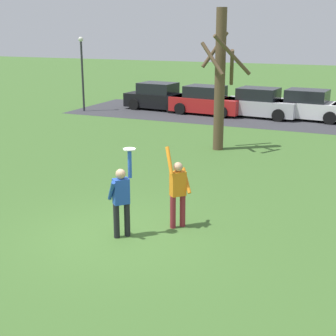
{
  "coord_description": "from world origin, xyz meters",
  "views": [
    {
      "loc": [
        5.37,
        -9.3,
        4.7
      ],
      "look_at": [
        0.67,
        1.57,
        1.32
      ],
      "focal_mm": 52.25,
      "sensor_mm": 36.0,
      "label": 1
    }
  ],
  "objects_px": {
    "person_catcher": "(121,197)",
    "lamppost_by_lot": "(82,67)",
    "parked_car_silver": "(260,104)",
    "bare_tree_tall": "(220,78)",
    "parked_car_black": "(159,97)",
    "person_defender": "(178,189)",
    "frisbee_disc": "(129,149)",
    "parked_car_white": "(309,106)",
    "parked_car_red": "(207,101)"
  },
  "relations": [
    {
      "from": "bare_tree_tall",
      "to": "person_defender",
      "type": "bearing_deg",
      "value": -79.18
    },
    {
      "from": "person_defender",
      "to": "frisbee_disc",
      "type": "relative_size",
      "value": 7.19
    },
    {
      "from": "parked_car_red",
      "to": "lamppost_by_lot",
      "type": "relative_size",
      "value": 1.0
    },
    {
      "from": "frisbee_disc",
      "to": "bare_tree_tall",
      "type": "bearing_deg",
      "value": 94.6
    },
    {
      "from": "parked_car_silver",
      "to": "person_catcher",
      "type": "bearing_deg",
      "value": -82.41
    },
    {
      "from": "parked_car_silver",
      "to": "lamppost_by_lot",
      "type": "xyz_separation_m",
      "value": [
        -10.0,
        -2.15,
        1.86
      ]
    },
    {
      "from": "person_defender",
      "to": "lamppost_by_lot",
      "type": "height_order",
      "value": "lamppost_by_lot"
    },
    {
      "from": "lamppost_by_lot",
      "to": "parked_car_red",
      "type": "bearing_deg",
      "value": 15.58
    },
    {
      "from": "parked_car_black",
      "to": "person_defender",
      "type": "bearing_deg",
      "value": -59.27
    },
    {
      "from": "bare_tree_tall",
      "to": "parked_car_black",
      "type": "bearing_deg",
      "value": 127.43
    },
    {
      "from": "person_defender",
      "to": "parked_car_red",
      "type": "bearing_deg",
      "value": -120.55
    },
    {
      "from": "parked_car_black",
      "to": "lamppost_by_lot",
      "type": "bearing_deg",
      "value": -143.25
    },
    {
      "from": "person_catcher",
      "to": "lamppost_by_lot",
      "type": "distance_m",
      "value": 18.66
    },
    {
      "from": "parked_car_white",
      "to": "parked_car_silver",
      "type": "bearing_deg",
      "value": -169.6
    },
    {
      "from": "person_defender",
      "to": "lamppost_by_lot",
      "type": "distance_m",
      "value": 18.42
    },
    {
      "from": "person_catcher",
      "to": "bare_tree_tall",
      "type": "distance_m",
      "value": 9.34
    },
    {
      "from": "frisbee_disc",
      "to": "parked_car_white",
      "type": "bearing_deg",
      "value": 84.71
    },
    {
      "from": "parked_car_black",
      "to": "bare_tree_tall",
      "type": "relative_size",
      "value": 0.77
    },
    {
      "from": "person_catcher",
      "to": "parked_car_silver",
      "type": "relative_size",
      "value": 0.49
    },
    {
      "from": "parked_car_red",
      "to": "bare_tree_tall",
      "type": "height_order",
      "value": "bare_tree_tall"
    },
    {
      "from": "frisbee_disc",
      "to": "parked_car_silver",
      "type": "relative_size",
      "value": 0.07
    },
    {
      "from": "person_defender",
      "to": "parked_car_red",
      "type": "height_order",
      "value": "person_defender"
    },
    {
      "from": "person_defender",
      "to": "frisbee_disc",
      "type": "height_order",
      "value": "frisbee_disc"
    },
    {
      "from": "person_defender",
      "to": "bare_tree_tall",
      "type": "bearing_deg",
      "value": -126.39
    },
    {
      "from": "frisbee_disc",
      "to": "lamppost_by_lot",
      "type": "height_order",
      "value": "lamppost_by_lot"
    },
    {
      "from": "parked_car_red",
      "to": "bare_tree_tall",
      "type": "distance_m",
      "value": 8.84
    },
    {
      "from": "parked_car_silver",
      "to": "parked_car_white",
      "type": "relative_size",
      "value": 1.0
    },
    {
      "from": "parked_car_red",
      "to": "parked_car_white",
      "type": "bearing_deg",
      "value": 9.57
    },
    {
      "from": "frisbee_disc",
      "to": "parked_car_red",
      "type": "bearing_deg",
      "value": 103.22
    },
    {
      "from": "parked_car_silver",
      "to": "parked_car_white",
      "type": "bearing_deg",
      "value": 10.4
    },
    {
      "from": "person_defender",
      "to": "frisbee_disc",
      "type": "bearing_deg",
      "value": 0.0
    },
    {
      "from": "person_catcher",
      "to": "parked_car_black",
      "type": "bearing_deg",
      "value": 64.51
    },
    {
      "from": "lamppost_by_lot",
      "to": "person_defender",
      "type": "bearing_deg",
      "value": -50.07
    },
    {
      "from": "parked_car_white",
      "to": "lamppost_by_lot",
      "type": "height_order",
      "value": "lamppost_by_lot"
    },
    {
      "from": "person_defender",
      "to": "parked_car_silver",
      "type": "relative_size",
      "value": 0.48
    },
    {
      "from": "person_catcher",
      "to": "bare_tree_tall",
      "type": "bearing_deg",
      "value": 46.35
    },
    {
      "from": "lamppost_by_lot",
      "to": "bare_tree_tall",
      "type": "bearing_deg",
      "value": -30.36
    },
    {
      "from": "person_catcher",
      "to": "parked_car_silver",
      "type": "xyz_separation_m",
      "value": [
        -0.8,
        17.28,
        -0.25
      ]
    },
    {
      "from": "person_defender",
      "to": "frisbee_disc",
      "type": "xyz_separation_m",
      "value": [
        -0.82,
        -0.89,
        1.11
      ]
    },
    {
      "from": "parked_car_red",
      "to": "person_catcher",
      "type": "bearing_deg",
      "value": -72.45
    },
    {
      "from": "frisbee_disc",
      "to": "parked_car_red",
      "type": "height_order",
      "value": "frisbee_disc"
    },
    {
      "from": "person_defender",
      "to": "parked_car_silver",
      "type": "distance_m",
      "value": 16.33
    },
    {
      "from": "parked_car_black",
      "to": "bare_tree_tall",
      "type": "xyz_separation_m",
      "value": [
        6.41,
        -8.37,
        2.13
      ]
    },
    {
      "from": "frisbee_disc",
      "to": "parked_car_white",
      "type": "distance_m",
      "value": 17.49
    },
    {
      "from": "person_catcher",
      "to": "parked_car_black",
      "type": "relative_size",
      "value": 0.49
    },
    {
      "from": "person_defender",
      "to": "person_catcher",
      "type": "bearing_deg",
      "value": 0.0
    },
    {
      "from": "person_defender",
      "to": "parked_car_red",
      "type": "xyz_separation_m",
      "value": [
        -4.8,
        16.02,
        -0.25
      ]
    },
    {
      "from": "parked_car_black",
      "to": "parked_car_red",
      "type": "xyz_separation_m",
      "value": [
        3.15,
        -0.43,
        0.0
      ]
    },
    {
      "from": "parked_car_white",
      "to": "lamppost_by_lot",
      "type": "xyz_separation_m",
      "value": [
        -12.56,
        -2.4,
        1.86
      ]
    },
    {
      "from": "parked_car_black",
      "to": "lamppost_by_lot",
      "type": "relative_size",
      "value": 1.0
    }
  ]
}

